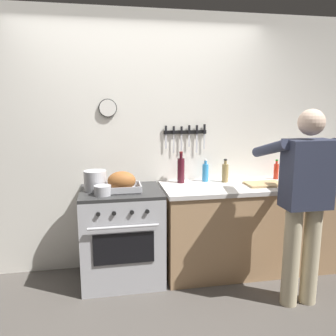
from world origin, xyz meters
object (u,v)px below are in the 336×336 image
object	(u,v)px
stock_pot	(95,181)
bottle_dish_soap	(205,172)
saucepan	(103,190)
bottle_wine_red	(181,170)
roasting_pan	(122,182)
stove	(122,235)
person_cook	(304,196)
cutting_board	(264,184)
bottle_vinegar	(225,173)
bottle_hot_sauce	(276,171)

from	to	relation	value
stock_pot	bottle_dish_soap	size ratio (longest dim) A/B	0.90
saucepan	bottle_wine_red	xyz separation A→B (m)	(0.79, 0.35, 0.09)
roasting_pan	stock_pot	distance (m)	0.25
stove	roasting_pan	xyz separation A→B (m)	(0.01, -0.05, 0.54)
person_cook	cutting_board	distance (m)	0.62
bottle_vinegar	bottle_dish_soap	size ratio (longest dim) A/B	1.03
stock_pot	saucepan	bearing A→B (deg)	-69.79
roasting_pan	cutting_board	xyz separation A→B (m)	(1.41, -0.01, -0.08)
bottle_hot_sauce	bottle_vinegar	world-z (taller)	bottle_vinegar
cutting_board	bottle_wine_red	size ratio (longest dim) A/B	1.12
roasting_pan	bottle_dish_soap	world-z (taller)	bottle_dish_soap
cutting_board	bottle_hot_sauce	world-z (taller)	bottle_hot_sauce
roasting_pan	bottle_hot_sauce	xyz separation A→B (m)	(1.66, 0.23, 0.00)
stock_pot	cutting_board	xyz separation A→B (m)	(1.65, -0.09, -0.08)
bottle_hot_sauce	bottle_vinegar	size ratio (longest dim) A/B	0.87
stove	bottle_dish_soap	xyz separation A→B (m)	(0.89, 0.21, 0.55)
roasting_pan	person_cook	bearing A→B (deg)	-23.07
cutting_board	bottle_hot_sauce	distance (m)	0.36
person_cook	bottle_vinegar	size ratio (longest dim) A/B	6.88
cutting_board	bottle_vinegar	bearing A→B (deg)	149.68
cutting_board	bottle_vinegar	distance (m)	0.40
bottle_hot_sauce	bottle_wine_red	distance (m)	1.05
bottle_wine_red	stock_pot	bearing A→B (deg)	-168.96
stove	person_cook	bearing A→B (deg)	-24.62
bottle_dish_soap	bottle_wine_red	bearing A→B (deg)	-176.70
person_cook	bottle_hot_sauce	bearing A→B (deg)	-10.40
saucepan	bottle_dish_soap	distance (m)	1.11
person_cook	stock_pot	bearing A→B (deg)	70.45
saucepan	cutting_board	xyz separation A→B (m)	(1.58, 0.09, -0.03)
stock_pot	cutting_board	world-z (taller)	stock_pot
roasting_pan	stock_pot	bearing A→B (deg)	161.85
stove	person_cook	world-z (taller)	person_cook
bottle_wine_red	person_cook	bearing A→B (deg)	-45.73
person_cook	bottle_wine_red	xyz separation A→B (m)	(-0.85, 0.87, 0.08)
cutting_board	bottle_dish_soap	xyz separation A→B (m)	(-0.53, 0.27, 0.09)
stove	bottle_hot_sauce	bearing A→B (deg)	6.19
stove	bottle_hot_sauce	size ratio (longest dim) A/B	4.26
bottle_vinegar	bottle_dish_soap	bearing A→B (deg)	159.48
bottle_wine_red	bottle_vinegar	bearing A→B (deg)	-7.01
stove	person_cook	distance (m)	1.69
stock_pot	roasting_pan	bearing A→B (deg)	-18.15
person_cook	cutting_board	world-z (taller)	person_cook
stove	roasting_pan	world-z (taller)	roasting_pan
stove	bottle_hot_sauce	world-z (taller)	bottle_hot_sauce
stock_pot	person_cook	bearing A→B (deg)	-22.39
person_cook	bottle_wine_red	world-z (taller)	person_cook
person_cook	saucepan	distance (m)	1.72
bottle_dish_soap	bottle_wine_red	world-z (taller)	bottle_wine_red
stove	stock_pot	size ratio (longest dim) A/B	4.30
stock_pot	cutting_board	size ratio (longest dim) A/B	0.58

